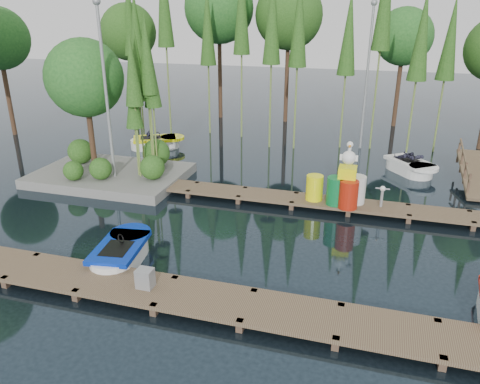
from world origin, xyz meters
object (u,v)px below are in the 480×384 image
(boat_blue, at_px, (121,253))
(utility_cabinet, at_px, (145,278))
(island, at_px, (101,104))
(drum_cluster, at_px, (347,187))
(yellow_barrel, at_px, (314,188))
(boat_yellow_far, at_px, (156,143))

(boat_blue, height_order, utility_cabinet, boat_blue)
(island, xyz_separation_m, drum_cluster, (10.21, -0.95, -2.20))
(utility_cabinet, xyz_separation_m, yellow_barrel, (3.27, 7.00, 0.21))
(boat_blue, relative_size, boat_yellow_far, 0.93)
(utility_cabinet, height_order, yellow_barrel, yellow_barrel)
(island, xyz_separation_m, yellow_barrel, (9.05, -0.79, -2.42))
(boat_blue, bearing_deg, yellow_barrel, 41.31)
(boat_yellow_far, xyz_separation_m, drum_cluster, (10.20, -5.63, 0.69))
(island, bearing_deg, drum_cluster, -5.33)
(utility_cabinet, bearing_deg, yellow_barrel, 64.98)
(yellow_barrel, bearing_deg, drum_cluster, -7.93)
(boat_yellow_far, bearing_deg, utility_cabinet, -72.12)
(yellow_barrel, bearing_deg, boat_yellow_far, 148.84)
(island, relative_size, boat_blue, 2.38)
(boat_yellow_far, height_order, utility_cabinet, boat_yellow_far)
(boat_blue, distance_m, drum_cluster, 8.08)
(boat_yellow_far, distance_m, utility_cabinet, 13.74)
(island, bearing_deg, yellow_barrel, -4.99)
(island, height_order, utility_cabinet, island)
(yellow_barrel, bearing_deg, island, 175.01)
(boat_yellow_far, height_order, drum_cluster, drum_cluster)
(utility_cabinet, height_order, drum_cluster, drum_cluster)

